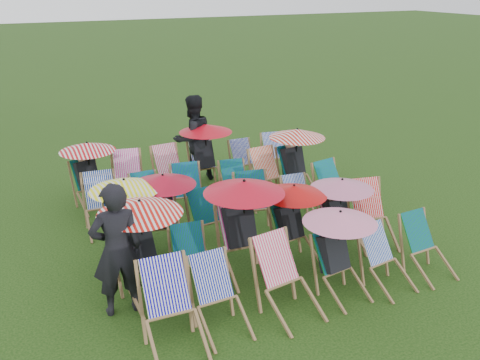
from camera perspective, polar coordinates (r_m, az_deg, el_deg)
name	(u,v)px	position (r m, az deg, el deg)	size (l,w,h in m)	color
ground	(238,237)	(9.12, -0.21, -6.12)	(100.00, 100.00, 0.00)	black
deckchair_0	(173,311)	(6.43, -7.19, -13.70)	(0.70, 0.95, 1.01)	olive
deckchair_1	(220,298)	(6.71, -2.14, -12.44)	(0.63, 0.86, 0.90)	olive
deckchair_2	(288,280)	(7.00, 5.16, -10.55)	(0.79, 1.00, 0.99)	olive
deckchair_3	(340,253)	(7.44, 10.64, -7.64)	(1.01, 1.09, 1.20)	olive
deckchair_4	(387,260)	(7.85, 15.43, -8.19)	(0.67, 0.85, 0.85)	olive
deckchair_5	(428,247)	(8.35, 19.45, -6.75)	(0.63, 0.84, 0.87)	olive
deckchair_6	(143,248)	(7.35, -10.31, -7.19)	(1.15, 1.26, 1.37)	olive
deckchair_7	(192,262)	(7.54, -5.14, -8.69)	(0.67, 0.86, 0.86)	olive
deckchair_8	(244,227)	(7.79, 0.43, -4.98)	(1.19, 1.24, 1.41)	olive
deckchair_9	(294,222)	(8.22, 5.83, -4.51)	(1.01, 1.08, 1.20)	olive
deckchair_10	(342,215)	(8.60, 10.85, -3.67)	(1.00, 1.08, 1.18)	olive
deckchair_11	(373,215)	(9.02, 13.99, -3.65)	(0.82, 1.02, 0.99)	olive
deckchair_12	(125,219)	(8.38, -12.18, -4.08)	(1.08, 1.13, 1.28)	olive
deckchair_13	(162,212)	(8.56, -8.27, -3.39)	(1.05, 1.12, 1.24)	olive
deckchair_14	(210,220)	(8.72, -3.20, -4.32)	(0.66, 0.86, 0.87)	olive
deckchair_15	(257,206)	(9.07, 1.84, -2.83)	(0.78, 1.00, 1.00)	olive
deckchair_16	(301,202)	(9.51, 6.49, -2.37)	(0.61, 0.80, 0.82)	olive
deckchair_17	(338,191)	(9.94, 10.41, -1.11)	(0.79, 0.98, 0.96)	olive
deckchair_18	(103,205)	(9.47, -14.42, -2.56)	(0.69, 0.92, 0.96)	olive
deckchair_19	(149,200)	(9.64, -9.66, -2.13)	(0.57, 0.79, 0.85)	olive
deckchair_20	(189,193)	(9.72, -5.44, -1.44)	(0.75, 0.94, 0.93)	olive
deckchair_21	(237,187)	(10.09, -0.33, -0.72)	(0.66, 0.85, 0.86)	olive
deckchair_22	(271,176)	(10.50, 3.36, 0.45)	(0.71, 0.94, 0.97)	olive
deckchair_23	(297,161)	(10.75, 6.10, 2.06)	(1.12, 1.16, 1.32)	olive
deckchair_24	(90,174)	(10.48, -15.74, 0.63)	(1.05, 1.14, 1.24)	olive
deckchair_25	(129,179)	(10.56, -11.80, 0.12)	(0.79, 0.98, 0.96)	olive
deckchair_26	(172,172)	(10.80, -7.24, 0.86)	(0.69, 0.92, 0.95)	olive
deckchair_27	(206,154)	(11.14, -3.64, 2.76)	(1.10, 1.14, 1.31)	olive
deckchair_28	(246,162)	(11.46, 0.64, 1.93)	(0.56, 0.78, 0.85)	olive
deckchair_29	(277,156)	(11.84, 3.95, 2.61)	(0.71, 0.90, 0.88)	olive
person_left	(117,250)	(6.99, -13.02, -7.28)	(0.66, 0.43, 1.81)	black
person_rear	(193,139)	(11.36, -5.05, 4.39)	(0.91, 0.71, 1.87)	black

